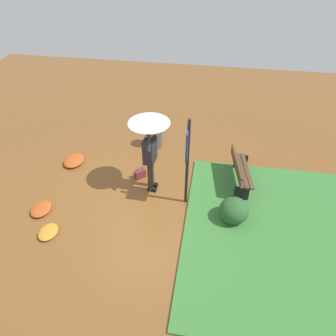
{
  "coord_description": "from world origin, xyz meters",
  "views": [
    {
      "loc": [
        -5.63,
        -1.5,
        5.47
      ],
      "look_at": [
        0.08,
        -0.56,
        0.85
      ],
      "focal_mm": 33.89,
      "sensor_mm": 36.0,
      "label": 1
    }
  ],
  "objects_px": {
    "person_with_umbrella": "(149,135)",
    "info_sign_post": "(187,153)",
    "trash_bin": "(155,134)",
    "park_bench": "(240,172)",
    "handbag": "(140,174)"
  },
  "relations": [
    {
      "from": "person_with_umbrella",
      "to": "info_sign_post",
      "type": "distance_m",
      "value": 1.02
    },
    {
      "from": "handbag",
      "to": "park_bench",
      "type": "height_order",
      "value": "park_bench"
    },
    {
      "from": "handbag",
      "to": "trash_bin",
      "type": "xyz_separation_m",
      "value": [
        1.54,
        -0.12,
        0.29
      ]
    },
    {
      "from": "handbag",
      "to": "trash_bin",
      "type": "distance_m",
      "value": 1.57
    },
    {
      "from": "person_with_umbrella",
      "to": "info_sign_post",
      "type": "bearing_deg",
      "value": -114.64
    },
    {
      "from": "park_bench",
      "to": "trash_bin",
      "type": "xyz_separation_m",
      "value": [
        1.37,
        2.45,
        0.02
      ]
    },
    {
      "from": "handbag",
      "to": "trash_bin",
      "type": "height_order",
      "value": "trash_bin"
    },
    {
      "from": "info_sign_post",
      "to": "trash_bin",
      "type": "xyz_separation_m",
      "value": [
        2.24,
        1.17,
        -1.03
      ]
    },
    {
      "from": "person_with_umbrella",
      "to": "park_bench",
      "type": "relative_size",
      "value": 1.46
    },
    {
      "from": "park_bench",
      "to": "trash_bin",
      "type": "height_order",
      "value": "trash_bin"
    },
    {
      "from": "person_with_umbrella",
      "to": "trash_bin",
      "type": "height_order",
      "value": "person_with_umbrella"
    },
    {
      "from": "info_sign_post",
      "to": "person_with_umbrella",
      "type": "bearing_deg",
      "value": 65.36
    },
    {
      "from": "person_with_umbrella",
      "to": "handbag",
      "type": "xyz_separation_m",
      "value": [
        0.28,
        0.37,
        -1.42
      ]
    },
    {
      "from": "info_sign_post",
      "to": "park_bench",
      "type": "relative_size",
      "value": 1.64
    },
    {
      "from": "trash_bin",
      "to": "park_bench",
      "type": "bearing_deg",
      "value": -119.1
    }
  ]
}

